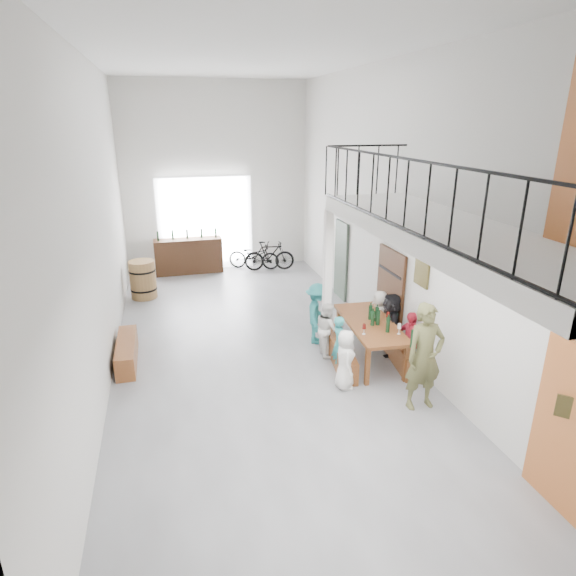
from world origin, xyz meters
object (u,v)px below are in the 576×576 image
object	(u,v)px
side_bench	(127,352)
tasting_table	(370,326)
oak_barrel	(143,279)
serving_counter	(189,256)
host_standing	(425,357)
bench_inner	(340,353)
bicycle_near	(254,256)

from	to	relation	value
side_bench	tasting_table	bearing A→B (deg)	-13.14
side_bench	oak_barrel	world-z (taller)	oak_barrel
serving_counter	host_standing	size ratio (longest dim) A/B	1.12
oak_barrel	host_standing	distance (m)	7.77
bench_inner	serving_counter	xyz separation A→B (m)	(-2.42, 6.53, 0.32)
bench_inner	bicycle_near	xyz separation A→B (m)	(-0.44, 6.44, 0.21)
tasting_table	serving_counter	distance (m)	7.22
serving_counter	bench_inner	bearing A→B (deg)	-70.26
oak_barrel	bicycle_near	size ratio (longest dim) A/B	0.62
tasting_table	oak_barrel	world-z (taller)	oak_barrel
bench_inner	oak_barrel	distance (m)	5.94
bench_inner	bicycle_near	distance (m)	6.46
side_bench	bicycle_near	world-z (taller)	bicycle_near
bench_inner	host_standing	xyz separation A→B (m)	(0.76, -1.72, 0.68)
tasting_table	oak_barrel	bearing A→B (deg)	136.42
bicycle_near	side_bench	bearing A→B (deg)	171.25
host_standing	tasting_table	bearing A→B (deg)	93.40
tasting_table	bench_inner	xyz separation A→B (m)	(-0.59, 0.03, -0.50)
host_standing	oak_barrel	bearing A→B (deg)	122.71
bench_inner	oak_barrel	bearing A→B (deg)	136.72
side_bench	host_standing	distance (m)	5.48
tasting_table	oak_barrel	distance (m)	6.34
bicycle_near	host_standing	bearing A→B (deg)	-147.51
tasting_table	bench_inner	size ratio (longest dim) A/B	1.17
bicycle_near	bench_inner	bearing A→B (deg)	-151.94
tasting_table	side_bench	distance (m)	4.67
oak_barrel	host_standing	world-z (taller)	host_standing
tasting_table	bicycle_near	distance (m)	6.56
host_standing	bicycle_near	world-z (taller)	host_standing
host_standing	bicycle_near	distance (m)	8.26
side_bench	host_standing	bearing A→B (deg)	-30.27
bicycle_near	oak_barrel	bearing A→B (deg)	143.15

